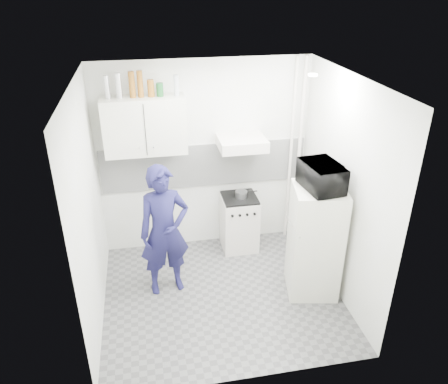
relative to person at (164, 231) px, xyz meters
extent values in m
plane|color=#5F5F5E|center=(0.63, -0.27, -0.82)|extent=(2.80, 2.80, 0.00)
plane|color=white|center=(0.63, -0.27, 1.78)|extent=(2.80, 2.80, 0.00)
plane|color=white|center=(0.63, 0.98, 0.48)|extent=(2.80, 0.00, 2.80)
plane|color=white|center=(-0.77, -0.27, 0.48)|extent=(0.00, 2.60, 2.60)
plane|color=white|center=(2.03, -0.27, 0.48)|extent=(0.00, 2.60, 2.60)
imported|color=#181742|center=(0.00, 0.00, 0.00)|extent=(0.65, 0.49, 1.63)
cube|color=silver|center=(1.06, 0.73, -0.43)|extent=(0.48, 0.48, 0.77)
cube|color=silver|center=(1.73, -0.35, -0.13)|extent=(0.67, 0.67, 1.38)
cube|color=black|center=(1.06, 0.73, -0.03)|extent=(0.46, 0.46, 0.03)
cylinder|color=silver|center=(1.08, 0.72, 0.02)|extent=(0.16, 0.16, 0.09)
imported|color=black|center=(1.73, -0.35, 0.71)|extent=(0.58, 0.43, 0.30)
cylinder|color=silver|center=(-0.52, 0.80, 1.52)|extent=(0.06, 0.06, 0.27)
cylinder|color=silver|center=(-0.38, 0.80, 1.53)|extent=(0.08, 0.08, 0.29)
cylinder|color=brown|center=(-0.23, 0.80, 1.53)|extent=(0.07, 0.07, 0.30)
cylinder|color=brown|center=(-0.13, 0.80, 1.54)|extent=(0.07, 0.07, 0.31)
cylinder|color=brown|center=(-0.01, 0.80, 1.48)|extent=(0.08, 0.08, 0.20)
cylinder|color=#144C1E|center=(0.09, 0.80, 1.46)|extent=(0.08, 0.08, 0.16)
cylinder|color=#B2B7BC|center=(0.29, 0.80, 1.50)|extent=(0.06, 0.06, 0.24)
cube|color=silver|center=(-0.12, 0.80, 1.03)|extent=(1.00, 0.35, 0.70)
cube|color=silver|center=(1.08, 0.73, 0.75)|extent=(0.60, 0.50, 0.14)
cube|color=white|center=(0.63, 0.96, 0.38)|extent=(2.74, 0.03, 0.60)
cylinder|color=silver|center=(1.93, 0.90, 0.48)|extent=(0.05, 0.05, 2.60)
cylinder|color=silver|center=(1.81, 0.90, 0.48)|extent=(0.04, 0.04, 2.60)
cylinder|color=white|center=(1.63, -0.07, 1.75)|extent=(0.10, 0.10, 0.02)
camera|label=1|loc=(-0.13, -4.39, 2.70)|focal=35.00mm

